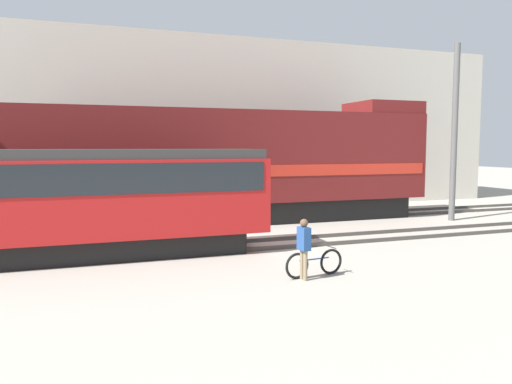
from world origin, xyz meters
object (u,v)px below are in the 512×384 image
object	(u,v)px
freight_locomotive	(235,165)
utility_pole_center	(454,133)
bicycle	(314,263)
streetcar	(69,197)
person	(304,243)

from	to	relation	value
freight_locomotive	utility_pole_center	size ratio (longest dim) A/B	2.29
bicycle	utility_pole_center	world-z (taller)	utility_pole_center
utility_pole_center	streetcar	bearing A→B (deg)	-170.75
freight_locomotive	streetcar	world-z (taller)	freight_locomotive
bicycle	person	world-z (taller)	person
freight_locomotive	streetcar	distance (m)	8.86
freight_locomotive	streetcar	size ratio (longest dim) A/B	1.54
person	utility_pole_center	world-z (taller)	utility_pole_center
streetcar	person	distance (m)	7.33
streetcar	utility_pole_center	bearing A→B (deg)	9.25
streetcar	bicycle	world-z (taller)	streetcar
streetcar	person	size ratio (longest dim) A/B	7.59
utility_pole_center	bicycle	bearing A→B (deg)	-146.53
bicycle	freight_locomotive	bearing A→B (deg)	85.19
streetcar	utility_pole_center	world-z (taller)	utility_pole_center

